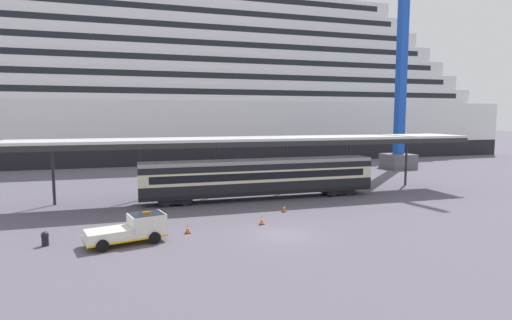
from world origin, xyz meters
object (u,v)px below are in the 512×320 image
object	(u,v)px
service_truck	(133,228)
dockside_crane	(406,67)
train_carriage	(260,177)
traffic_cone_far	(262,220)
quay_bollard	(45,238)
traffic_cone_near	(188,229)
cruise_ship	(78,88)
traffic_cone_mid	(284,208)

from	to	relation	value
service_truck	dockside_crane	bearing A→B (deg)	33.95
train_carriage	traffic_cone_far	size ratio (longest dim) A/B	33.05
service_truck	dockside_crane	world-z (taller)	dockside_crane
train_carriage	quay_bollard	world-z (taller)	train_carriage
train_carriage	traffic_cone_near	distance (m)	13.67
cruise_ship	dockside_crane	xyz separation A→B (m)	(52.08, -26.90, 2.46)
traffic_cone_near	quay_bollard	bearing A→B (deg)	-178.83
train_carriage	traffic_cone_mid	world-z (taller)	train_carriage
train_carriage	dockside_crane	size ratio (longest dim) A/B	0.45
cruise_ship	service_truck	size ratio (longest dim) A/B	31.57
cruise_ship	service_truck	distance (m)	57.73
traffic_cone_near	traffic_cone_far	world-z (taller)	traffic_cone_far
service_truck	cruise_ship	bearing A→B (deg)	99.91
cruise_ship	traffic_cone_mid	world-z (taller)	cruise_ship
quay_bollard	cruise_ship	bearing A→B (deg)	94.30
train_carriage	traffic_cone_mid	distance (m)	6.39
traffic_cone_near	dockside_crane	xyz separation A→B (m)	(38.60, 27.42, 16.00)
cruise_ship	train_carriage	xyz separation A→B (m)	(22.23, -44.01, -11.58)
service_truck	traffic_cone_far	size ratio (longest dim) A/B	7.55
service_truck	traffic_cone_far	distance (m)	9.90
service_truck	quay_bollard	xyz separation A→B (m)	(-5.59, 0.93, -0.47)
cruise_ship	service_truck	xyz separation A→B (m)	(9.69, -55.43, -12.90)
train_carriage	traffic_cone_mid	size ratio (longest dim) A/B	34.74
train_carriage	dockside_crane	xyz separation A→B (m)	(29.85, 17.11, 14.03)
cruise_ship	traffic_cone_far	world-z (taller)	cruise_ship
cruise_ship	traffic_cone_mid	bearing A→B (deg)	-65.73
service_truck	traffic_cone_far	world-z (taller)	service_truck
dockside_crane	train_carriage	bearing A→B (deg)	-150.18
service_truck	traffic_cone_mid	xyz separation A→B (m)	(12.89, 5.36, -0.65)
traffic_cone_near	traffic_cone_far	bearing A→B (deg)	7.33
train_carriage	traffic_cone_near	bearing A→B (deg)	-130.34
dockside_crane	quay_bollard	xyz separation A→B (m)	(-47.97, -27.61, -15.83)
traffic_cone_near	service_truck	bearing A→B (deg)	-163.51
traffic_cone_near	dockside_crane	size ratio (longest dim) A/B	0.01
cruise_ship	train_carriage	bearing A→B (deg)	-63.20
cruise_ship	train_carriage	world-z (taller)	cruise_ship
quay_bollard	train_carriage	bearing A→B (deg)	30.08
traffic_cone_mid	traffic_cone_far	bearing A→B (deg)	-132.60
cruise_ship	dockside_crane	distance (m)	58.66
traffic_cone_mid	service_truck	bearing A→B (deg)	-157.44
service_truck	traffic_cone_near	size ratio (longest dim) A/B	7.85
cruise_ship	dockside_crane	world-z (taller)	dockside_crane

